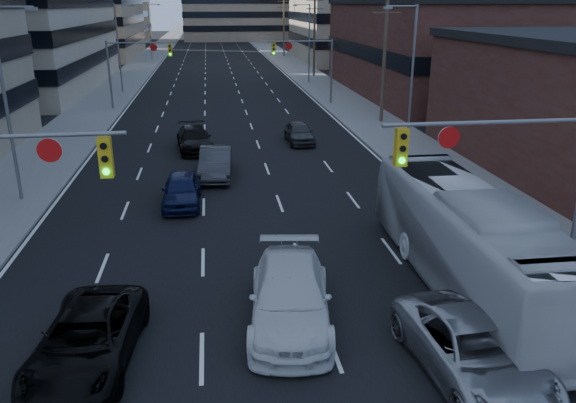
# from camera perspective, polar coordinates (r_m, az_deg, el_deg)

# --- Properties ---
(road_surface) EXTENTS (18.00, 300.00, 0.02)m
(road_surface) POSITION_cam_1_polar(r_m,az_deg,el_deg) (137.37, -7.58, 15.55)
(road_surface) COLOR black
(road_surface) RESTS_ON ground
(sidewalk_left) EXTENTS (5.00, 300.00, 0.15)m
(sidewalk_left) POSITION_cam_1_polar(r_m,az_deg,el_deg) (137.74, -12.54, 15.31)
(sidewalk_left) COLOR slate
(sidewalk_left) RESTS_ON ground
(sidewalk_right) EXTENTS (5.00, 300.00, 0.15)m
(sidewalk_right) POSITION_cam_1_polar(r_m,az_deg,el_deg) (137.95, -2.62, 15.74)
(sidewalk_right) COLOR slate
(sidewalk_right) RESTS_ON ground
(office_left_far) EXTENTS (20.00, 30.00, 16.00)m
(office_left_far) POSITION_cam_1_polar(r_m,az_deg,el_deg) (109.46, -20.87, 17.75)
(office_left_far) COLOR gray
(office_left_far) RESTS_ON ground
(storefront_right_mid) EXTENTS (20.00, 30.00, 9.00)m
(storefront_right_mid) POSITION_cam_1_polar(r_m,az_deg,el_deg) (62.56, 16.53, 14.56)
(storefront_right_mid) COLOR #472119
(storefront_right_mid) RESTS_ON ground
(office_right_far) EXTENTS (22.00, 28.00, 14.00)m
(office_right_far) POSITION_cam_1_polar(r_m,az_deg,el_deg) (98.64, 7.99, 18.12)
(office_right_far) COLOR gray
(office_right_far) RESTS_ON ground
(bg_block_right) EXTENTS (22.00, 22.00, 12.00)m
(bg_block_right) POSITION_cam_1_polar(r_m,az_deg,el_deg) (141.07, 6.10, 18.15)
(bg_block_right) COLOR gray
(bg_block_right) RESTS_ON ground
(signal_near_right) EXTENTS (6.59, 0.33, 6.00)m
(signal_near_right) POSITION_cam_1_polar(r_m,az_deg,el_deg) (18.02, 21.39, 2.95)
(signal_near_right) COLOR slate
(signal_near_right) RESTS_ON ground
(signal_far_left) EXTENTS (6.09, 0.33, 6.00)m
(signal_far_left) POSITION_cam_1_polar(r_m,az_deg,el_deg) (52.67, -15.27, 13.66)
(signal_far_left) COLOR slate
(signal_far_left) RESTS_ON ground
(signal_far_right) EXTENTS (6.09, 0.33, 6.00)m
(signal_far_right) POSITION_cam_1_polar(r_m,az_deg,el_deg) (53.03, 1.95, 14.35)
(signal_far_right) COLOR slate
(signal_far_right) RESTS_ON ground
(utility_pole_block) EXTENTS (2.20, 0.28, 11.00)m
(utility_pole_block) POSITION_cam_1_polar(r_m,az_deg,el_deg) (45.23, 9.82, 15.08)
(utility_pole_block) COLOR #4C3D2D
(utility_pole_block) RESTS_ON ground
(utility_pole_midblock) EXTENTS (2.20, 0.28, 11.00)m
(utility_pole_midblock) POSITION_cam_1_polar(r_m,az_deg,el_deg) (74.36, 2.70, 16.95)
(utility_pole_midblock) COLOR #4C3D2D
(utility_pole_midblock) RESTS_ON ground
(utility_pole_distant) EXTENTS (2.20, 0.28, 11.00)m
(utility_pole_distant) POSITION_cam_1_polar(r_m,az_deg,el_deg) (103.99, -0.43, 17.69)
(utility_pole_distant) COLOR #4C3D2D
(utility_pole_distant) RESTS_ON ground
(streetlight_left_near) EXTENTS (2.03, 0.22, 9.00)m
(streetlight_left_near) POSITION_cam_1_polar(r_m,az_deg,el_deg) (28.83, -26.53, 9.52)
(streetlight_left_near) COLOR slate
(streetlight_left_near) RESTS_ON ground
(streetlight_left_mid) EXTENTS (2.03, 0.22, 9.00)m
(streetlight_left_mid) POSITION_cam_1_polar(r_m,az_deg,el_deg) (62.85, -16.73, 15.06)
(streetlight_left_mid) COLOR slate
(streetlight_left_mid) RESTS_ON ground
(streetlight_left_far) EXTENTS (2.03, 0.22, 9.00)m
(streetlight_left_far) POSITION_cam_1_polar(r_m,az_deg,el_deg) (97.57, -13.77, 16.62)
(streetlight_left_far) COLOR slate
(streetlight_left_far) RESTS_ON ground
(streetlight_right_near) EXTENTS (2.03, 0.22, 9.00)m
(streetlight_right_near) POSITION_cam_1_polar(r_m,az_deg,el_deg) (34.32, 12.23, 12.39)
(streetlight_right_near) COLOR slate
(streetlight_right_near) RESTS_ON ground
(streetlight_right_far) EXTENTS (2.03, 0.22, 9.00)m
(streetlight_right_far) POSITION_cam_1_polar(r_m,az_deg,el_deg) (68.17, 2.04, 16.12)
(streetlight_right_far) COLOR slate
(streetlight_right_far) RESTS_ON ground
(black_pickup) EXTENTS (2.86, 5.40, 1.45)m
(black_pickup) POSITION_cam_1_polar(r_m,az_deg,el_deg) (16.04, -19.73, -13.04)
(black_pickup) COLOR black
(black_pickup) RESTS_ON ground
(white_van) EXTENTS (3.09, 6.06, 1.68)m
(white_van) POSITION_cam_1_polar(r_m,az_deg,el_deg) (16.85, 0.22, -9.63)
(white_van) COLOR silver
(white_van) RESTS_ON ground
(silver_suv) EXTENTS (2.95, 5.65, 1.52)m
(silver_suv) POSITION_cam_1_polar(r_m,az_deg,el_deg) (15.39, 18.26, -14.19)
(silver_suv) COLOR #9C9CA0
(silver_suv) RESTS_ON ground
(transit_bus) EXTENTS (2.89, 12.06, 3.35)m
(transit_bus) POSITION_cam_1_polar(r_m,az_deg,el_deg) (19.46, 17.97, -3.76)
(transit_bus) COLOR silver
(transit_bus) RESTS_ON ground
(sedan_blue) EXTENTS (1.76, 4.33, 1.47)m
(sedan_blue) POSITION_cam_1_polar(r_m,az_deg,el_deg) (26.94, -10.76, 1.18)
(sedan_blue) COLOR #0E1538
(sedan_blue) RESTS_ON ground
(sedan_grey_center) EXTENTS (1.97, 4.93, 1.59)m
(sedan_grey_center) POSITION_cam_1_polar(r_m,az_deg,el_deg) (31.05, -7.35, 3.92)
(sedan_grey_center) COLOR #343336
(sedan_grey_center) RESTS_ON ground
(sedan_black_far) EXTENTS (2.62, 5.33, 1.49)m
(sedan_black_far) POSITION_cam_1_polar(r_m,az_deg,el_deg) (37.07, -9.49, 6.29)
(sedan_black_far) COLOR black
(sedan_black_far) RESTS_ON ground
(sedan_grey_right) EXTENTS (1.77, 4.24, 1.43)m
(sedan_grey_right) POSITION_cam_1_polar(r_m,az_deg,el_deg) (38.63, 1.14, 7.04)
(sedan_grey_right) COLOR #333335
(sedan_grey_right) RESTS_ON ground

